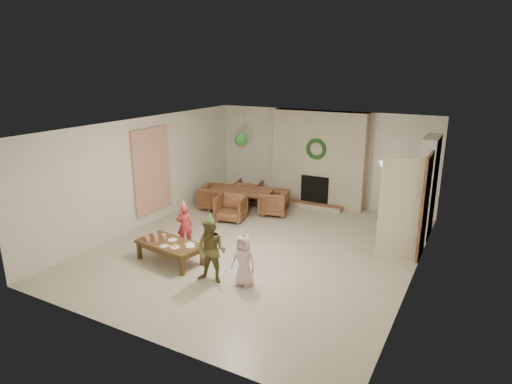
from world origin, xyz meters
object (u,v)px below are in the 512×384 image
Objects in this scene: child_red at (185,226)px; child_pink at (244,260)px; dining_table at (240,200)px; coffee_table_top at (170,244)px; dining_chair_left at (215,197)px; dining_chair_near at (231,208)px; dining_chair_far at (249,192)px; child_plaid at (211,251)px; dining_chair_right at (274,202)px.

child_pink reaches higher than child_red.
dining_table reaches higher than coffee_table_top.
dining_chair_left reaches higher than coffee_table_top.
coffee_table_top is at bearing -97.62° from dining_chair_near.
dining_chair_far is 1.00× the size of dining_chair_left.
child_plaid is at bearing 102.55° from child_red.
dining_table is 3.81m from child_plaid.
child_red is at bearing -99.13° from dining_table.
dining_chair_right is (1.01, -0.51, 0.00)m from dining_chair_far.
dining_chair_right is (0.72, 0.88, 0.00)m from dining_chair_near.
dining_chair_near is (0.15, -0.69, 0.03)m from dining_table.
dining_table is at bearing 119.84° from child_pink.
dining_chair_near is 3.23m from child_pink.
dining_chair_far is 1.13m from dining_chair_right.
child_red reaches higher than dining_chair_far.
dining_chair_far is (-0.30, 1.39, 0.00)m from dining_chair_near.
child_plaid is at bearing 99.24° from dining_chair_far.
dining_chair_near is 0.77× the size of child_pink.
coffee_table_top is 1.68m from child_pink.
coffee_table_top is at bearing 157.35° from child_plaid.
dining_table is 3.89m from child_pink.
dining_chair_right is 0.60× the size of child_plaid.
child_plaid reaches higher than dining_table.
dining_chair_left is 1.59m from dining_chair_right.
dining_table is 1.79× the size of child_pink.
child_red is 0.99× the size of child_pink.
child_red is at bearing -27.58° from dining_chair_right.
child_red reaches higher than dining_chair_near.
coffee_table_top is 1.19m from child_plaid.
dining_chair_far is 0.53× the size of coffee_table_top.
dining_chair_right is 0.53× the size of coffee_table_top.
dining_chair_near is 0.77× the size of child_red.
child_plaid reaches higher than dining_chair_far.
dining_chair_far is at bearing 102.28° from child_plaid.
child_red is at bearing 113.92° from coffee_table_top.
dining_chair_far is at bearing -125.49° from child_red.
coffee_table_top is at bearing -20.76° from dining_chair_right.
child_plaid is 1.27× the size of child_pink.
dining_chair_left is (-0.84, 0.54, 0.00)m from dining_chair_near.
child_plaid is (1.64, -4.19, 0.26)m from dining_chair_far.
child_pink is (1.16, -3.51, 0.14)m from dining_chair_right.
coffee_table_top is at bearing 85.11° from dining_chair_far.
dining_chair_right is at bearing 106.77° from child_pink.
dining_chair_near is 1.13m from dining_chair_right.
dining_chair_near and dining_chair_far have the same top height.
dining_chair_left is 0.60× the size of child_plaid.
dining_chair_left is 2.47m from child_red.
child_pink reaches higher than dining_chair_right.
dining_chair_near is 1.00× the size of dining_chair_right.
child_plaid reaches higher than dining_chair_left.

